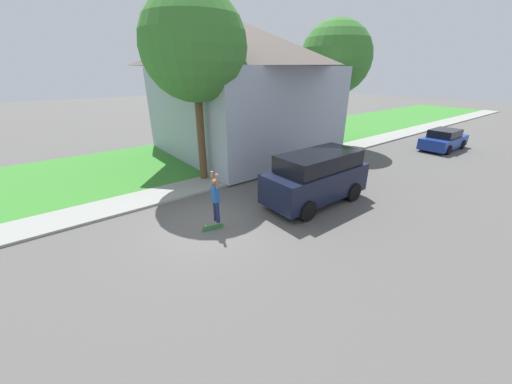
{
  "coord_description": "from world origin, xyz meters",
  "views": [
    {
      "loc": [
        8.22,
        -4.29,
        5.17
      ],
      "look_at": [
        0.6,
        1.67,
        1.03
      ],
      "focal_mm": 20.0,
      "sensor_mm": 36.0,
      "label": 1
    }
  ],
  "objects_px": {
    "suv_parked": "(317,177)",
    "skateboard": "(213,227)",
    "lawn_tree_far": "(336,58)",
    "car_down_street": "(444,140)",
    "skateboarder": "(216,197)",
    "lawn_tree_near": "(194,47)"
  },
  "relations": [
    {
      "from": "car_down_street",
      "to": "skateboard",
      "type": "height_order",
      "value": "car_down_street"
    },
    {
      "from": "skateboard",
      "to": "skateboarder",
      "type": "bearing_deg",
      "value": 90.1
    },
    {
      "from": "lawn_tree_far",
      "to": "skateboard",
      "type": "bearing_deg",
      "value": -67.14
    },
    {
      "from": "lawn_tree_near",
      "to": "lawn_tree_far",
      "type": "height_order",
      "value": "lawn_tree_near"
    },
    {
      "from": "lawn_tree_far",
      "to": "suv_parked",
      "type": "relative_size",
      "value": 1.77
    },
    {
      "from": "suv_parked",
      "to": "lawn_tree_near",
      "type": "bearing_deg",
      "value": -155.71
    },
    {
      "from": "lawn_tree_near",
      "to": "skateboarder",
      "type": "relative_size",
      "value": 4.59
    },
    {
      "from": "lawn_tree_far",
      "to": "car_down_street",
      "type": "height_order",
      "value": "lawn_tree_far"
    },
    {
      "from": "skateboarder",
      "to": "skateboard",
      "type": "relative_size",
      "value": 2.39
    },
    {
      "from": "lawn_tree_far",
      "to": "skateboarder",
      "type": "bearing_deg",
      "value": -66.85
    },
    {
      "from": "lawn_tree_far",
      "to": "skateboard",
      "type": "xyz_separation_m",
      "value": [
        5.46,
        -12.96,
        -5.82
      ]
    },
    {
      "from": "lawn_tree_near",
      "to": "skateboarder",
      "type": "bearing_deg",
      "value": -23.29
    },
    {
      "from": "lawn_tree_far",
      "to": "suv_parked",
      "type": "xyz_separation_m",
      "value": [
        6.14,
        -8.39,
        -4.77
      ]
    },
    {
      "from": "suv_parked",
      "to": "skateboard",
      "type": "relative_size",
      "value": 6.1
    },
    {
      "from": "skateboard",
      "to": "lawn_tree_far",
      "type": "bearing_deg",
      "value": 112.86
    },
    {
      "from": "suv_parked",
      "to": "skateboard",
      "type": "xyz_separation_m",
      "value": [
        -0.68,
        -4.56,
        -1.05
      ]
    },
    {
      "from": "lawn_tree_near",
      "to": "suv_parked",
      "type": "height_order",
      "value": "lawn_tree_near"
    },
    {
      "from": "lawn_tree_near",
      "to": "lawn_tree_far",
      "type": "xyz_separation_m",
      "value": [
        -0.84,
        10.78,
        -0.18
      ]
    },
    {
      "from": "skateboard",
      "to": "suv_parked",
      "type": "bearing_deg",
      "value": 81.54
    },
    {
      "from": "lawn_tree_far",
      "to": "lawn_tree_near",
      "type": "bearing_deg",
      "value": -85.56
    },
    {
      "from": "lawn_tree_far",
      "to": "suv_parked",
      "type": "distance_m",
      "value": 11.44
    },
    {
      "from": "car_down_street",
      "to": "skateboard",
      "type": "distance_m",
      "value": 18.52
    }
  ]
}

